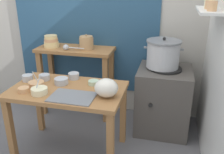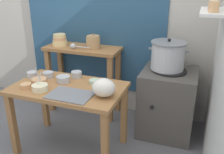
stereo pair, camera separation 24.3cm
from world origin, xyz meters
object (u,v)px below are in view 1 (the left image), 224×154
(clay_pot, at_px, (86,43))
(prep_bowl_3, at_px, (39,91))
(ladle, at_px, (67,47))
(prep_bowl_2, at_px, (61,81))
(prep_bowl_6, at_px, (74,76))
(prep_bowl_7, at_px, (28,78))
(back_shelf_table, at_px, (76,65))
(prep_bowl_1, at_px, (24,90))
(bowl_stack_enamel, at_px, (51,42))
(steamer_pot, at_px, (163,54))
(serving_tray, at_px, (72,97))
(plastic_bag, at_px, (106,88))
(prep_table, at_px, (68,99))
(prep_bowl_5, at_px, (94,82))
(prep_bowl_0, at_px, (36,84))
(stove_block, at_px, (163,99))
(prep_bowl_4, at_px, (44,77))

(clay_pot, bearing_deg, prep_bowl_3, -97.61)
(ladle, xyz_separation_m, prep_bowl_2, (0.18, -0.59, -0.18))
(prep_bowl_6, bearing_deg, prep_bowl_7, -159.30)
(prep_bowl_2, bearing_deg, prep_bowl_3, -110.71)
(back_shelf_table, relative_size, prep_bowl_1, 9.29)
(bowl_stack_enamel, distance_m, prep_bowl_6, 0.75)
(bowl_stack_enamel, height_order, ladle, bowl_stack_enamel)
(back_shelf_table, bearing_deg, steamer_pot, -5.79)
(serving_tray, bearing_deg, prep_bowl_3, -179.34)
(prep_bowl_2, bearing_deg, steamer_pot, 31.70)
(plastic_bag, height_order, prep_bowl_6, plastic_bag)
(prep_table, distance_m, prep_bowl_5, 0.30)
(clay_pot, relative_size, prep_bowl_0, 1.08)
(steamer_pot, bearing_deg, clay_pot, 173.28)
(prep_bowl_1, relative_size, prep_bowl_3, 0.60)
(clay_pot, height_order, plastic_bag, clay_pot)
(clay_pot, bearing_deg, stove_block, -7.61)
(back_shelf_table, xyz_separation_m, ladle, (-0.06, -0.11, 0.26))
(prep_table, bearing_deg, prep_bowl_4, 155.46)
(stove_block, relative_size, prep_bowl_7, 7.26)
(prep_table, distance_m, plastic_bag, 0.46)
(serving_tray, bearing_deg, prep_bowl_5, 72.86)
(serving_tray, bearing_deg, prep_bowl_0, 161.69)
(prep_bowl_6, bearing_deg, stove_block, 23.88)
(ladle, relative_size, prep_bowl_7, 2.52)
(prep_bowl_4, bearing_deg, ladle, 86.61)
(prep_bowl_7, bearing_deg, clay_pot, 60.40)
(prep_bowl_1, bearing_deg, prep_table, 25.18)
(serving_tray, distance_m, plastic_bag, 0.32)
(prep_table, xyz_separation_m, prep_bowl_7, (-0.47, 0.08, 0.15))
(prep_table, xyz_separation_m, ladle, (-0.28, 0.68, 0.33))
(prep_bowl_7, bearing_deg, prep_bowl_0, -33.99)
(stove_block, bearing_deg, prep_bowl_0, -150.49)
(ladle, bearing_deg, prep_bowl_4, -93.39)
(stove_block, distance_m, plastic_bag, 0.98)
(serving_tray, bearing_deg, prep_bowl_2, 130.70)
(ladle, xyz_separation_m, prep_bowl_5, (0.50, -0.53, -0.19))
(plastic_bag, xyz_separation_m, prep_bowl_1, (-0.78, -0.09, -0.06))
(stove_block, bearing_deg, steamer_pot, 153.38)
(prep_bowl_1, bearing_deg, bowl_stack_enamel, 100.03)
(bowl_stack_enamel, height_order, prep_bowl_4, bowl_stack_enamel)
(serving_tray, height_order, prep_bowl_7, prep_bowl_7)
(serving_tray, distance_m, prep_bowl_4, 0.54)
(plastic_bag, height_order, prep_bowl_5, plastic_bag)
(clay_pot, relative_size, bowl_stack_enamel, 0.95)
(stove_block, xyz_separation_m, bowl_stack_enamel, (-1.43, 0.11, 0.58))
(prep_table, bearing_deg, prep_bowl_6, 97.30)
(prep_table, bearing_deg, serving_tray, -54.60)
(prep_table, relative_size, stove_block, 1.41)
(prep_bowl_2, relative_size, prep_bowl_4, 1.23)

